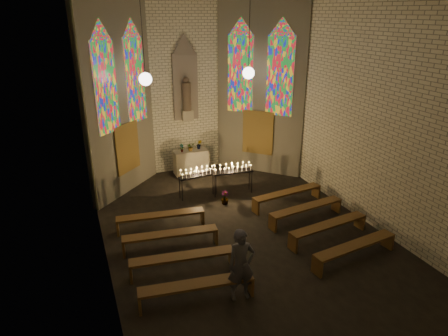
{
  "coord_description": "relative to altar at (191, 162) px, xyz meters",
  "views": [
    {
      "loc": [
        -4.42,
        -9.43,
        6.33
      ],
      "look_at": [
        -0.19,
        1.27,
        1.79
      ],
      "focal_mm": 32.0,
      "sensor_mm": 36.0,
      "label": 1
    }
  ],
  "objects": [
    {
      "name": "pew_right_2",
      "position": [
        2.23,
        -6.44,
        -0.08
      ],
      "size": [
        2.7,
        0.71,
        0.51
      ],
      "rotation": [
        0.0,
        0.0,
        0.13
      ],
      "color": "#553818",
      "rests_on": "ground"
    },
    {
      "name": "votive_stand_left",
      "position": [
        -0.43,
        -2.23,
        0.39
      ],
      "size": [
        1.44,
        0.46,
        1.04
      ],
      "rotation": [
        0.0,
        0.0,
        0.09
      ],
      "color": "black",
      "rests_on": "ground"
    },
    {
      "name": "pew_left_1",
      "position": [
        -2.23,
        -5.24,
        -0.08
      ],
      "size": [
        2.7,
        0.71,
        0.51
      ],
      "rotation": [
        0.0,
        0.0,
        -0.13
      ],
      "color": "#553818",
      "rests_on": "ground"
    },
    {
      "name": "room",
      "position": [
        -0.0,
        -2.08,
        3.22
      ],
      "size": [
        8.22,
        12.43,
        7.0
      ],
      "color": "beige",
      "rests_on": "ground"
    },
    {
      "name": "flower_vase_right",
      "position": [
        0.39,
        0.06,
        0.7
      ],
      "size": [
        0.27,
        0.24,
        0.4
      ],
      "primitive_type": "imported",
      "rotation": [
        0.0,
        0.0,
        -0.38
      ],
      "color": "#4C723F",
      "rests_on": "altar"
    },
    {
      "name": "votive_stand_right",
      "position": [
        0.83,
        -2.47,
        0.45
      ],
      "size": [
        1.53,
        0.49,
        1.1
      ],
      "rotation": [
        0.0,
        0.0,
        -0.09
      ],
      "color": "black",
      "rests_on": "ground"
    },
    {
      "name": "altar",
      "position": [
        0.0,
        0.0,
        0.0
      ],
      "size": [
        1.4,
        0.6,
        1.0
      ],
      "primitive_type": "cube",
      "color": "#AEA78E",
      "rests_on": "ground"
    },
    {
      "name": "pew_left_3",
      "position": [
        -2.23,
        -7.64,
        -0.08
      ],
      "size": [
        2.7,
        0.71,
        0.51
      ],
      "rotation": [
        0.0,
        0.0,
        -0.13
      ],
      "color": "#553818",
      "rests_on": "ground"
    },
    {
      "name": "aisle_flower_pot",
      "position": [
        0.24,
        -3.18,
        -0.26
      ],
      "size": [
        0.31,
        0.31,
        0.47
      ],
      "primitive_type": "imported",
      "rotation": [
        0.0,
        0.0,
        -0.2
      ],
      "color": "#4C723F",
      "rests_on": "ground"
    },
    {
      "name": "floor",
      "position": [
        0.0,
        -5.45,
        -0.5
      ],
      "size": [
        12.0,
        12.0,
        0.0
      ],
      "primitive_type": "plane",
      "color": "black",
      "rests_on": "ground"
    },
    {
      "name": "flower_vase_left",
      "position": [
        -0.4,
        -0.05,
        0.67
      ],
      "size": [
        0.2,
        0.14,
        0.35
      ],
      "primitive_type": "imported",
      "rotation": [
        0.0,
        0.0,
        0.1
      ],
      "color": "#4C723F",
      "rests_on": "altar"
    },
    {
      "name": "pew_right_0",
      "position": [
        2.23,
        -4.04,
        -0.08
      ],
      "size": [
        2.7,
        0.71,
        0.51
      ],
      "rotation": [
        0.0,
        0.0,
        0.13
      ],
      "color": "#553818",
      "rests_on": "ground"
    },
    {
      "name": "visitor",
      "position": [
        -1.22,
        -7.87,
        0.39
      ],
      "size": [
        0.68,
        0.47,
        1.79
      ],
      "primitive_type": "imported",
      "rotation": [
        0.0,
        0.0,
        -0.06
      ],
      "color": "#484851",
      "rests_on": "ground"
    },
    {
      "name": "pew_left_2",
      "position": [
        -2.23,
        -6.44,
        -0.08
      ],
      "size": [
        2.7,
        0.71,
        0.51
      ],
      "rotation": [
        0.0,
        0.0,
        -0.13
      ],
      "color": "#553818",
      "rests_on": "ground"
    },
    {
      "name": "flower_vase_center",
      "position": [
        -0.01,
        -0.01,
        0.67
      ],
      "size": [
        0.37,
        0.35,
        0.33
      ],
      "primitive_type": "imported",
      "rotation": [
        0.0,
        0.0,
        0.36
      ],
      "color": "#4C723F",
      "rests_on": "altar"
    },
    {
      "name": "pew_left_0",
      "position": [
        -2.23,
        -4.04,
        -0.08
      ],
      "size": [
        2.7,
        0.71,
        0.51
      ],
      "rotation": [
        0.0,
        0.0,
        -0.13
      ],
      "color": "#553818",
      "rests_on": "ground"
    },
    {
      "name": "pew_right_1",
      "position": [
        2.23,
        -5.24,
        -0.08
      ],
      "size": [
        2.7,
        0.71,
        0.51
      ],
      "rotation": [
        0.0,
        0.0,
        0.13
      ],
      "color": "#553818",
      "rests_on": "ground"
    },
    {
      "name": "pew_right_3",
      "position": [
        2.23,
        -7.64,
        -0.08
      ],
      "size": [
        2.7,
        0.71,
        0.51
      ],
      "rotation": [
        0.0,
        0.0,
        0.13
      ],
      "color": "#553818",
      "rests_on": "ground"
    }
  ]
}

